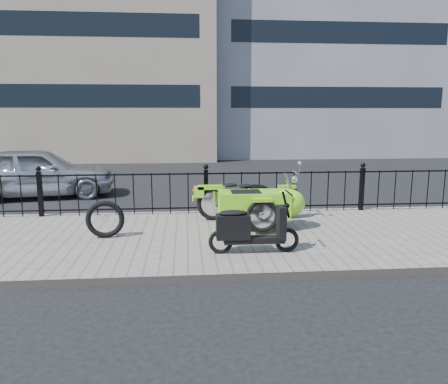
{
  "coord_description": "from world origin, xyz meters",
  "views": [
    {
      "loc": [
        -0.42,
        -8.03,
        2.3
      ],
      "look_at": [
        0.27,
        -0.1,
        0.84
      ],
      "focal_mm": 35.0,
      "sensor_mm": 36.0,
      "label": 1
    }
  ],
  "objects": [
    {
      "name": "ground",
      "position": [
        0.0,
        0.0,
        0.0
      ],
      "size": [
        120.0,
        120.0,
        0.0
      ],
      "primitive_type": "plane",
      "color": "black",
      "rests_on": "ground"
    },
    {
      "name": "motorcycle_sidecar",
      "position": [
        1.0,
        0.02,
        0.59
      ],
      "size": [
        2.28,
        1.48,
        0.98
      ],
      "color": "black",
      "rests_on": "sidewalk"
    },
    {
      "name": "sidewalk",
      "position": [
        0.0,
        -0.5,
        0.06
      ],
      "size": [
        30.0,
        3.8,
        0.12
      ],
      "primitive_type": "cube",
      "color": "#6D655C",
      "rests_on": "ground"
    },
    {
      "name": "spare_tire",
      "position": [
        -1.85,
        -0.47,
        0.45
      ],
      "size": [
        0.67,
        0.17,
        0.67
      ],
      "primitive_type": "torus",
      "rotation": [
        1.57,
        0.0,
        0.11
      ],
      "color": "black",
      "rests_on": "sidewalk"
    },
    {
      "name": "iron_fence",
      "position": [
        0.0,
        1.3,
        0.59
      ],
      "size": [
        14.11,
        0.11,
        1.08
      ],
      "color": "black",
      "rests_on": "sidewalk"
    },
    {
      "name": "curb",
      "position": [
        0.0,
        1.44,
        0.06
      ],
      "size": [
        30.0,
        0.1,
        0.12
      ],
      "primitive_type": "cube",
      "color": "gray",
      "rests_on": "ground"
    },
    {
      "name": "building_grey",
      "position": [
        7.0,
        16.99,
        7.5
      ],
      "size": [
        12.0,
        8.01,
        15.0
      ],
      "color": "gray",
      "rests_on": "ground"
    },
    {
      "name": "building_tan",
      "position": [
        -6.0,
        15.99,
        6.0
      ],
      "size": [
        14.0,
        8.01,
        12.0
      ],
      "color": "gray",
      "rests_on": "ground"
    },
    {
      "name": "sedan_car",
      "position": [
        -4.47,
        4.12,
        0.69
      ],
      "size": [
        4.27,
        2.29,
        1.38
      ],
      "primitive_type": "imported",
      "rotation": [
        0.0,
        0.0,
        1.74
      ],
      "color": "#B2B5B9",
      "rests_on": "ground"
    },
    {
      "name": "scooter",
      "position": [
        0.52,
        -1.51,
        0.5
      ],
      "size": [
        1.44,
        0.42,
        0.97
      ],
      "color": "black",
      "rests_on": "sidewalk"
    }
  ]
}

